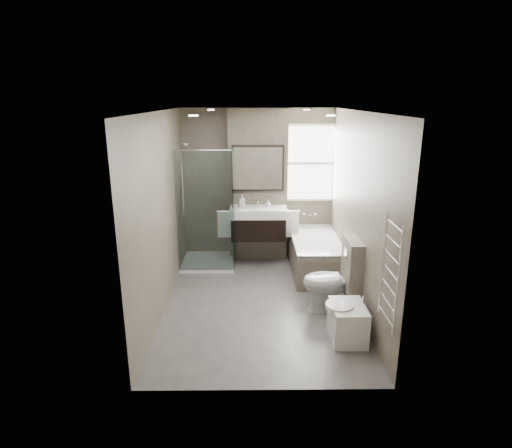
{
  "coord_description": "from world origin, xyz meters",
  "views": [
    {
      "loc": [
        -0.11,
        -5.47,
        2.77
      ],
      "look_at": [
        -0.05,
        0.15,
        1.1
      ],
      "focal_mm": 30.0,
      "sensor_mm": 36.0,
      "label": 1
    }
  ],
  "objects_px": {
    "bathtub": "(315,253)",
    "toilet": "(333,282)",
    "vanity": "(258,223)",
    "bidet": "(347,321)"
  },
  "relations": [
    {
      "from": "vanity",
      "to": "toilet",
      "type": "height_order",
      "value": "vanity"
    },
    {
      "from": "vanity",
      "to": "bidet",
      "type": "relative_size",
      "value": 1.7
    },
    {
      "from": "vanity",
      "to": "bathtub",
      "type": "bearing_deg",
      "value": -19.37
    },
    {
      "from": "bidet",
      "to": "toilet",
      "type": "bearing_deg",
      "value": 93.36
    },
    {
      "from": "bathtub",
      "to": "toilet",
      "type": "bearing_deg",
      "value": -88.07
    },
    {
      "from": "toilet",
      "to": "bidet",
      "type": "bearing_deg",
      "value": 0.19
    },
    {
      "from": "vanity",
      "to": "bidet",
      "type": "height_order",
      "value": "vanity"
    },
    {
      "from": "vanity",
      "to": "bidet",
      "type": "distance_m",
      "value": 2.66
    },
    {
      "from": "vanity",
      "to": "bathtub",
      "type": "distance_m",
      "value": 1.07
    },
    {
      "from": "vanity",
      "to": "bathtub",
      "type": "relative_size",
      "value": 0.59
    }
  ]
}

